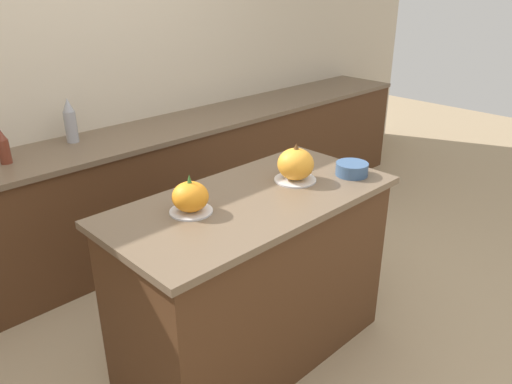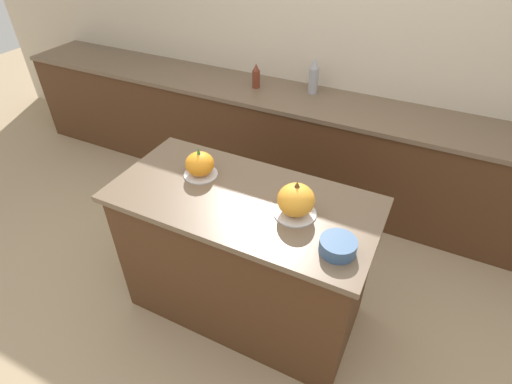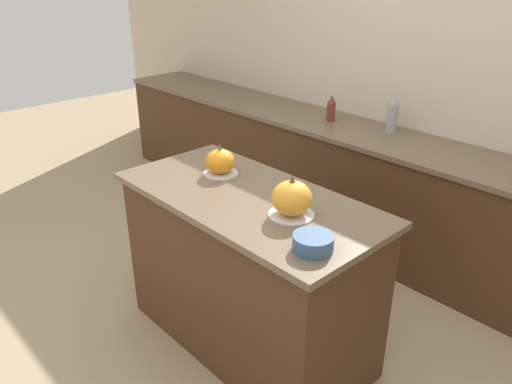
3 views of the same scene
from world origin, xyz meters
TOP-DOWN VIEW (x-y plane):
  - ground_plane at (0.00, 0.00)m, footprint 12.00×12.00m
  - wall_back at (0.00, 1.74)m, footprint 8.00×0.06m
  - kitchen_island at (0.00, 0.00)m, footprint 1.45×0.70m
  - back_counter at (0.00, 1.41)m, footprint 6.00×0.60m
  - pumpkin_cake_left at (-0.31, 0.08)m, footprint 0.19×0.19m
  - pumpkin_cake_right at (0.30, -0.00)m, footprint 0.22×0.22m
  - bottle_tall at (-0.16, 1.54)m, footprint 0.08×0.08m
  - bottle_short at (-0.63, 1.43)m, footprint 0.07×0.07m
  - mixing_bowl at (0.57, -0.16)m, footprint 0.17×0.17m

SIDE VIEW (x-z plane):
  - ground_plane at x=0.00m, z-range 0.00..0.00m
  - back_counter at x=0.00m, z-range 0.00..0.88m
  - kitchen_island at x=0.00m, z-range 0.00..0.93m
  - mixing_bowl at x=0.57m, z-range 0.93..0.99m
  - bottle_short at x=-0.63m, z-range 0.88..1.08m
  - pumpkin_cake_left at x=-0.31m, z-range 0.91..1.09m
  - pumpkin_cake_right at x=0.30m, z-range 0.91..1.11m
  - bottle_tall at x=-0.16m, z-range 0.87..1.17m
  - wall_back at x=0.00m, z-range 0.00..2.50m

